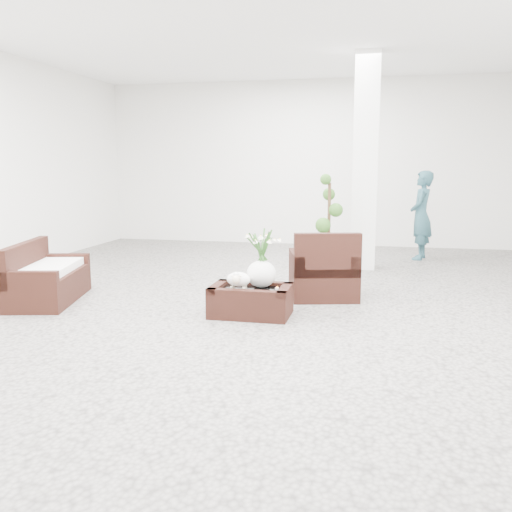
% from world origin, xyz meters
% --- Properties ---
extents(ground, '(11.00, 11.00, 0.00)m').
position_xyz_m(ground, '(0.00, 0.00, 0.00)').
color(ground, gray).
rests_on(ground, ground).
extents(column, '(0.40, 0.40, 3.50)m').
position_xyz_m(column, '(1.20, 2.80, 1.75)').
color(column, white).
rests_on(column, ground).
extents(coffee_table, '(0.90, 0.60, 0.31)m').
position_xyz_m(coffee_table, '(0.04, -0.54, 0.16)').
color(coffee_table, black).
rests_on(coffee_table, ground).
extents(sheep_figurine, '(0.28, 0.23, 0.21)m').
position_xyz_m(sheep_figurine, '(-0.08, -0.64, 0.42)').
color(sheep_figurine, white).
rests_on(sheep_figurine, coffee_table).
extents(planter_narcissus, '(0.44, 0.44, 0.80)m').
position_xyz_m(planter_narcissus, '(0.14, -0.44, 0.71)').
color(planter_narcissus, white).
rests_on(planter_narcissus, coffee_table).
extents(tealight, '(0.04, 0.04, 0.03)m').
position_xyz_m(tealight, '(0.34, -0.52, 0.33)').
color(tealight, white).
rests_on(tealight, coffee_table).
extents(armchair, '(0.99, 0.97, 0.88)m').
position_xyz_m(armchair, '(0.76, 0.53, 0.44)').
color(armchair, black).
rests_on(armchair, ground).
extents(loveseat, '(0.98, 1.52, 0.75)m').
position_xyz_m(loveseat, '(-2.62, -0.41, 0.37)').
color(loveseat, black).
rests_on(loveseat, ground).
extents(topiary, '(0.41, 0.41, 1.54)m').
position_xyz_m(topiary, '(0.68, 2.18, 0.77)').
color(topiary, '#2A511A').
rests_on(topiary, ground).
extents(shopper, '(0.49, 0.65, 1.61)m').
position_xyz_m(shopper, '(2.20, 3.94, 0.81)').
color(shopper, '#29505B').
rests_on(shopper, ground).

